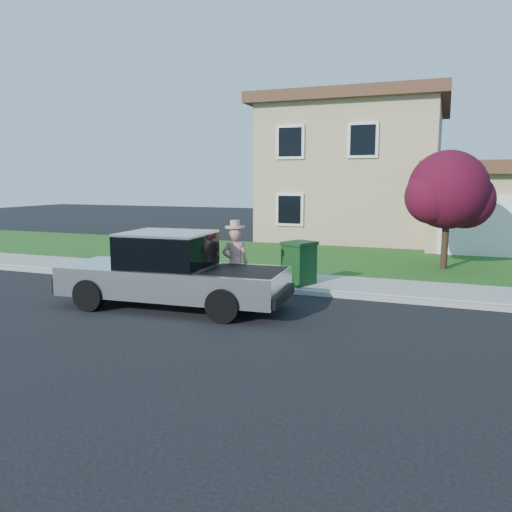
{
  "coord_description": "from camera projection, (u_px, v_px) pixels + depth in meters",
  "views": [
    {
      "loc": [
        4.42,
        -9.31,
        2.93
      ],
      "look_at": [
        0.41,
        1.26,
        1.2
      ],
      "focal_mm": 35.0,
      "sensor_mm": 36.0,
      "label": 1
    }
  ],
  "objects": [
    {
      "name": "ground",
      "position": [
        217.0,
        319.0,
        10.6
      ],
      "size": [
        80.0,
        80.0,
        0.0
      ],
      "primitive_type": "plane",
      "color": "black",
      "rests_on": "ground"
    },
    {
      "name": "curb",
      "position": [
        300.0,
        292.0,
        12.92
      ],
      "size": [
        40.0,
        0.2,
        0.12
      ],
      "primitive_type": "cube",
      "color": "gray",
      "rests_on": "ground"
    },
    {
      "name": "sidewalk",
      "position": [
        311.0,
        283.0,
        13.93
      ],
      "size": [
        40.0,
        2.0,
        0.15
      ],
      "primitive_type": "cube",
      "color": "gray",
      "rests_on": "ground"
    },
    {
      "name": "lawn",
      "position": [
        342.0,
        260.0,
        18.1
      ],
      "size": [
        40.0,
        7.0,
        0.1
      ],
      "primitive_type": "cube",
      "color": "#1B4413",
      "rests_on": "ground"
    },
    {
      "name": "house",
      "position": [
        381.0,
        175.0,
        24.8
      ],
      "size": [
        14.0,
        11.3,
        6.85
      ],
      "color": "tan",
      "rests_on": "ground"
    },
    {
      "name": "pickup_truck",
      "position": [
        172.0,
        273.0,
        11.48
      ],
      "size": [
        5.43,
        2.19,
        1.75
      ],
      "rotation": [
        0.0,
        0.0,
        0.06
      ],
      "color": "black",
      "rests_on": "ground"
    },
    {
      "name": "woman",
      "position": [
        235.0,
        262.0,
        12.2
      ],
      "size": [
        0.76,
        0.63,
        1.96
      ],
      "rotation": [
        0.0,
        0.0,
        3.5
      ],
      "color": "tan",
      "rests_on": "ground"
    },
    {
      "name": "ornamental_tree",
      "position": [
        449.0,
        194.0,
        15.67
      ],
      "size": [
        2.74,
        2.47,
        3.76
      ],
      "color": "black",
      "rests_on": "lawn"
    },
    {
      "name": "trash_bin",
      "position": [
        299.0,
        263.0,
        13.35
      ],
      "size": [
        0.97,
        1.02,
        1.15
      ],
      "rotation": [
        0.0,
        0.0,
        -0.4
      ],
      "color": "#0E3512",
      "rests_on": "sidewalk"
    }
  ]
}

